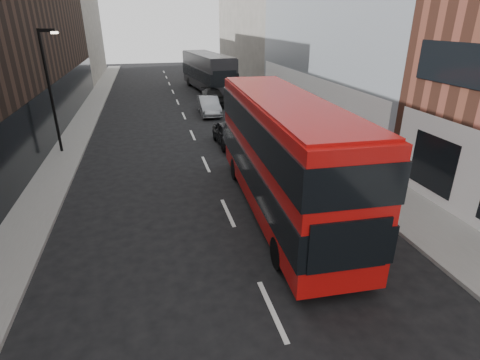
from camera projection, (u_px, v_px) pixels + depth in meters
sidewalk_right at (271, 113)px, 32.74m from camera, size 3.00×80.00×0.15m
sidewalk_left at (83, 124)px, 29.35m from camera, size 2.00×80.00×0.15m
building_victorian at (255, 2)px, 46.76m from camera, size 6.50×24.00×21.00m
building_left_mid at (31, 27)px, 30.31m from camera, size 5.00×24.00×14.00m
building_left_far at (75, 28)px, 50.13m from camera, size 5.00×20.00×13.00m
street_lamp at (50, 84)px, 21.43m from camera, size 1.06×0.22×7.00m
red_bus at (283, 151)px, 15.07m from camera, size 3.34×12.18×4.87m
grey_bus at (208, 71)px, 42.45m from camera, size 4.40×12.92×4.09m
car_a at (230, 134)px, 24.36m from camera, size 1.85×4.32×1.45m
car_b at (209, 106)px, 32.20m from camera, size 1.73×4.68×1.53m
car_c at (213, 97)px, 35.88m from camera, size 2.10×4.96×1.43m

